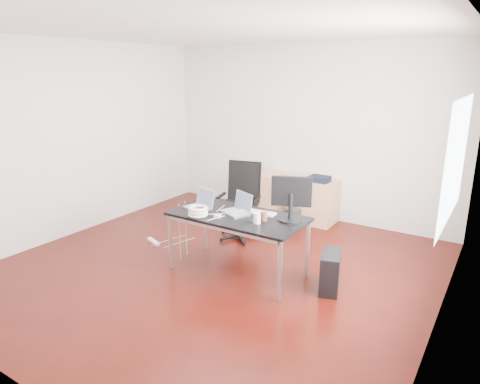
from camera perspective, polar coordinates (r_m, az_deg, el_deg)
The scene contains 18 objects.
room_shell at distance 4.94m, azimuth -3.09°, elevation 4.66°, with size 5.00×5.00×5.00m.
desk at distance 5.04m, azimuth -0.31°, elevation -3.66°, with size 1.60×0.80×0.73m.
office_chair at distance 6.19m, azimuth 0.09°, elevation -0.63°, with size 0.57×0.59×1.08m.
filing_cabinet_left at distance 7.33m, azimuth 3.46°, elevation -0.11°, with size 0.50×0.50×0.70m, color tan.
filing_cabinet_right at distance 6.93m, azimuth 10.50°, elevation -1.31°, with size 0.50×0.50×0.70m, color tan.
pc_tower at distance 4.92m, azimuth 11.92°, elevation -10.29°, with size 0.20×0.45×0.44m, color black.
wastebasket at distance 6.79m, azimuth 7.13°, elevation -3.39°, with size 0.24×0.24×0.28m, color black.
power_strip at distance 6.25m, azimuth -11.47°, elevation -6.50°, with size 0.30×0.06×0.04m, color white.
laptop_left at distance 5.29m, azimuth -5.31°, elevation -1.52°, with size 0.38×0.33×0.23m.
laptop_right at distance 5.10m, azimuth -0.27°, elevation -2.12°, with size 0.40×0.36×0.23m.
monitor at distance 4.80m, azimuth 6.87°, elevation -0.57°, with size 0.44×0.26×0.51m.
keyboard at distance 5.09m, azimuth 2.37°, elevation -2.72°, with size 0.44×0.14×0.02m, color white.
cup_white at distance 4.74m, azimuth 2.28°, elevation -3.52°, with size 0.08×0.08×0.12m, color white.
cup_brown at distance 4.83m, azimuth 3.20°, elevation -3.26°, with size 0.08×0.08×0.10m, color brown.
cable_coil at distance 5.01m, azimuth -5.62°, elevation -2.59°, with size 0.24×0.24×0.11m.
power_adapter at distance 4.95m, azimuth -3.00°, elevation -3.22°, with size 0.07×0.07×0.03m, color white.
speaker at distance 7.23m, azimuth 3.92°, elevation 3.25°, with size 0.09×0.08×0.18m, color #9E9E9E.
navy_garment at distance 6.75m, azimuth 10.56°, elevation 1.73°, with size 0.30×0.24×0.09m, color black.
Camera 1 is at (2.88, -3.92, 2.36)m, focal length 32.00 mm.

